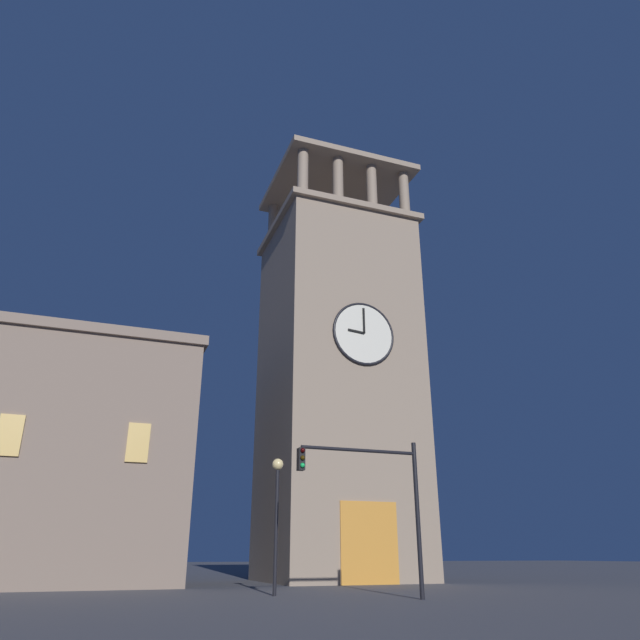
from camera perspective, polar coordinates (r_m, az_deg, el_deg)
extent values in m
plane|color=#4C4C51|center=(33.63, 3.15, -24.23)|extent=(200.00, 200.00, 0.00)
cube|color=gray|center=(37.16, 1.72, -6.91)|extent=(8.48, 8.21, 21.97)
cube|color=gray|center=(41.48, 1.54, 8.20)|extent=(9.08, 8.81, 0.40)
cylinder|color=gray|center=(41.17, 8.18, 11.88)|extent=(0.70, 0.70, 3.49)
cylinder|color=gray|center=(40.22, 5.05, 12.62)|extent=(0.70, 0.70, 3.49)
cylinder|color=gray|center=(39.40, 1.76, 13.35)|extent=(0.70, 0.70, 3.49)
cylinder|color=gray|center=(38.72, -1.68, 14.07)|extent=(0.70, 0.70, 3.49)
cylinder|color=gray|center=(46.49, 4.12, 7.45)|extent=(0.70, 0.70, 3.49)
cylinder|color=gray|center=(45.66, 1.31, 7.98)|extent=(0.70, 0.70, 3.49)
cylinder|color=gray|center=(44.94, -1.60, 8.51)|extent=(0.70, 0.70, 3.49)
cylinder|color=gray|center=(44.34, -4.61, 9.03)|extent=(0.70, 0.70, 3.49)
cube|color=gray|center=(43.55, 1.49, 12.63)|extent=(9.08, 8.81, 0.40)
cylinder|color=black|center=(44.54, 1.47, 14.45)|extent=(0.12, 0.12, 3.03)
cylinder|color=silver|center=(34.24, 4.26, -1.34)|extent=(3.72, 0.12, 3.72)
torus|color=black|center=(34.22, 4.27, -1.33)|extent=(3.88, 0.16, 3.88)
cube|color=black|center=(33.97, 3.54, -1.11)|extent=(1.03, 0.06, 0.21)
cube|color=black|center=(34.43, 4.29, -0.05)|extent=(0.13, 0.06, 1.58)
cube|color=orange|center=(32.18, 4.77, -20.73)|extent=(3.20, 0.24, 4.00)
cube|color=#E0B259|center=(29.02, -17.28, -11.31)|extent=(1.00, 0.12, 1.80)
cube|color=#E0B259|center=(29.24, -27.95, -9.85)|extent=(1.00, 0.12, 1.80)
cylinder|color=black|center=(22.14, 9.49, -18.42)|extent=(0.16, 0.16, 5.26)
cylinder|color=black|center=(21.40, 3.86, -12.53)|extent=(4.38, 0.12, 0.12)
cube|color=black|center=(20.55, -1.87, -13.38)|extent=(0.22, 0.30, 0.75)
sphere|color=#360505|center=(20.43, -1.69, -12.55)|extent=(0.16, 0.16, 0.16)
sphere|color=#392705|center=(20.39, -1.70, -13.24)|extent=(0.16, 0.16, 0.16)
sphere|color=#18C154|center=(20.35, -1.71, -13.94)|extent=(0.16, 0.16, 0.16)
cylinder|color=black|center=(23.76, -4.29, -19.75)|extent=(0.14, 0.14, 4.52)
sphere|color=#F9DB8C|center=(23.97, -4.12, -13.82)|extent=(0.44, 0.44, 0.44)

